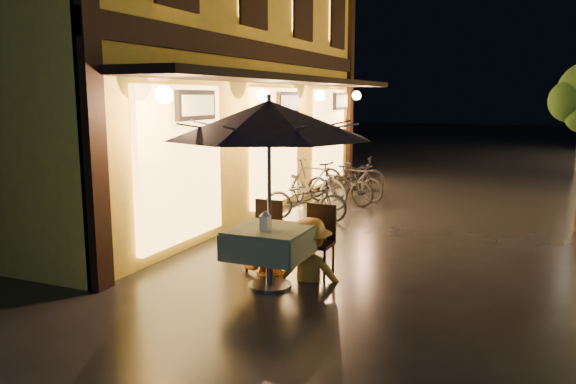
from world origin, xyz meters
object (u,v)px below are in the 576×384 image
at_px(cafe_table, 270,243).
at_px(table_lantern, 265,219).
at_px(person_yellow, 310,219).
at_px(person_orange, 266,220).
at_px(bicycle_0, 306,199).
at_px(patio_umbrella, 269,120).

bearing_deg(cafe_table, table_lantern, -90.00).
bearing_deg(person_yellow, person_orange, -17.06).
xyz_separation_m(cafe_table, person_yellow, (0.35, 0.52, 0.23)).
xyz_separation_m(table_lantern, person_orange, (-0.33, 0.72, -0.19)).
distance_m(table_lantern, bicycle_0, 4.11).
relative_size(table_lantern, person_yellow, 0.15).
relative_size(person_yellow, bicycle_0, 0.98).
distance_m(person_orange, person_yellow, 0.69).
height_order(cafe_table, person_yellow, person_yellow).
xyz_separation_m(patio_umbrella, table_lantern, (0.00, -0.13, -1.23)).
height_order(patio_umbrella, person_orange, patio_umbrella).
relative_size(patio_umbrella, table_lantern, 10.42).
distance_m(cafe_table, person_yellow, 0.67).
bearing_deg(patio_umbrella, table_lantern, -90.00).
bearing_deg(table_lantern, person_orange, 114.76).
distance_m(patio_umbrella, person_yellow, 1.47).
relative_size(cafe_table, person_orange, 0.68).
distance_m(patio_umbrella, table_lantern, 1.24).
bearing_deg(person_yellow, table_lantern, 50.44).
xyz_separation_m(person_orange, person_yellow, (0.68, -0.07, 0.08)).
distance_m(cafe_table, bicycle_0, 3.96).
bearing_deg(table_lantern, bicycle_0, 104.21).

